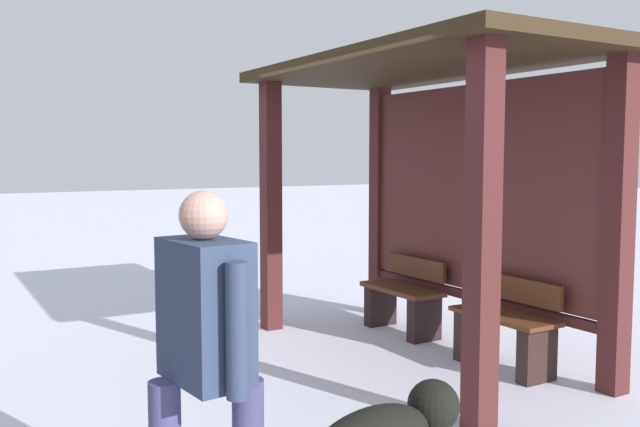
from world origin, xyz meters
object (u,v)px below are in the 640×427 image
bus_shelter (437,140)px  person_walking (206,344)px  bench_center_inside (505,330)px  bench_left_inside (403,300)px

bus_shelter → person_walking: bearing=-56.6°
bench_center_inside → person_walking: person_walking is taller
bench_center_inside → person_walking: (1.22, -3.04, 0.61)m
bus_shelter → bench_left_inside: (-0.68, 0.17, -1.56)m
bench_left_inside → bus_shelter: bearing=-13.9°
bench_left_inside → bench_center_inside: (1.36, 0.00, -0.00)m
bench_left_inside → bench_center_inside: bearing=0.0°
bus_shelter → bench_center_inside: bus_shelter is taller
bench_center_inside → bus_shelter: bearing=-166.0°
bench_left_inside → person_walking: person_walking is taller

